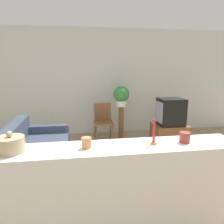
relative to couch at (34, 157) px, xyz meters
The scene contains 13 objects.
ground_plane 1.58m from the couch, 54.65° to the right, with size 14.00×14.00×0.00m, color gray.
wall_back 2.58m from the couch, 67.26° to the left, with size 9.00×0.06×2.70m.
couch is the anchor object (origin of this frame).
tv_stand 2.94m from the couch, 18.66° to the left, with size 0.75×0.58×0.46m.
television 2.97m from the couch, 18.70° to the left, with size 0.55×0.49×0.59m.
wooden_chair 1.97m from the couch, 47.22° to the left, with size 0.44×0.44×0.89m.
plant_stand 2.41m from the couch, 41.85° to the left, with size 0.12×0.12×0.79m.
potted_plant 2.53m from the couch, 41.85° to the left, with size 0.39×0.39×0.50m.
foreground_counter 1.84m from the couch, 60.40° to the right, with size 2.89×0.44×0.98m.
decorative_bowl 1.78m from the couch, 84.82° to the right, with size 0.25×0.25×0.20m.
candle_jar 1.95m from the couch, 62.80° to the right, with size 0.09×0.09×0.10m.
candlestick 2.31m from the couch, 47.20° to the right, with size 0.07×0.07×0.26m.
coffee_tin 2.52m from the couch, 41.49° to the right, with size 0.10×0.10×0.11m.
Camera 1 is at (-0.15, -2.27, 1.73)m, focal length 35.00 mm.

